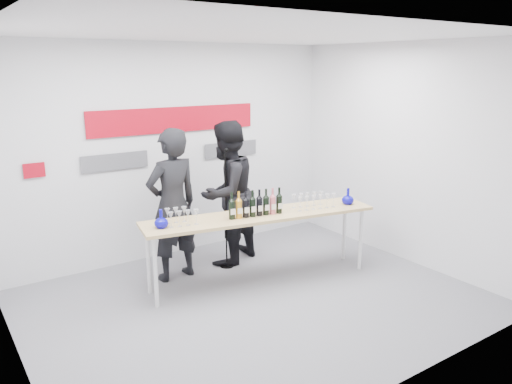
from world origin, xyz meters
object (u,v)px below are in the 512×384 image
(tasting_table, at_px, (261,219))
(mic_stand, at_px, (226,232))
(presenter_right, at_px, (227,193))
(presenter_left, at_px, (173,205))

(tasting_table, height_order, mic_stand, mic_stand)
(tasting_table, height_order, presenter_right, presenter_right)
(mic_stand, bearing_deg, tasting_table, -56.92)
(tasting_table, distance_m, mic_stand, 0.72)
(presenter_left, relative_size, presenter_right, 0.99)
(presenter_left, relative_size, mic_stand, 1.18)
(tasting_table, relative_size, presenter_left, 1.55)
(tasting_table, bearing_deg, presenter_right, 101.40)
(presenter_left, distance_m, mic_stand, 0.88)
(presenter_left, height_order, mic_stand, presenter_left)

